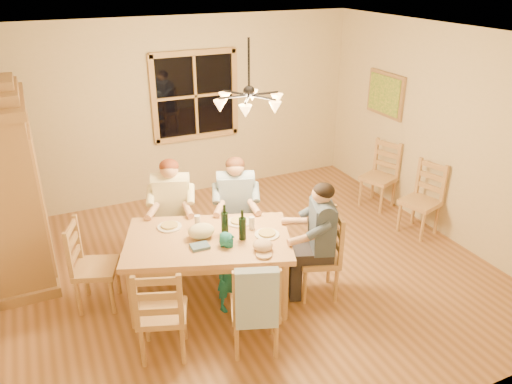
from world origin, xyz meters
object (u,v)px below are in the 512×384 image
chair_spare_front (419,212)px  chair_spare_back (377,187)px  chair_far_left (175,239)px  chair_end_right (318,269)px  adult_slate_man (320,226)px  dining_table (208,246)px  wine_bottle_b (242,225)px  child (229,272)px  chair_far_right (237,236)px  chair_near_left (164,326)px  chair_near_right (255,321)px  wine_bottle_a (225,219)px  chandelier (249,100)px  adult_woman (171,199)px  armoire (11,191)px  chair_end_left (98,280)px  adult_plaid_man (236,197)px

chair_spare_front → chair_spare_back: size_ratio=1.00×
chair_far_left → chair_spare_back: 3.20m
chair_end_right → adult_slate_man: adult_slate_man is taller
dining_table → wine_bottle_b: (0.32, -0.17, 0.27)m
chair_spare_front → child: bearing=82.9°
chair_far_right → chair_spare_back: same height
chair_near_left → chair_spare_front: 3.82m
chair_near_right → chair_spare_back: same height
child → wine_bottle_a: bearing=57.2°
chandelier → adult_woman: chandelier is taller
chair_near_left → adult_slate_man: size_ratio=1.13×
adult_woman → wine_bottle_b: (0.45, -1.07, 0.08)m
chair_near_left → chair_end_right: bearing=26.6°
chandelier → chair_near_right: 2.20m
armoire → chair_near_right: (1.94, -2.29, -0.75)m
chair_near_left → chair_near_right: same height
armoire → chair_end_right: bearing=-31.4°
chair_spare_front → chair_spare_back: bearing=-16.1°
chair_far_left → adult_slate_man: (1.24, -1.29, 0.54)m
chair_far_left → chair_far_right: bearing=-180.0°
chair_end_left → chair_end_right: size_ratio=1.00×
chair_far_left → armoire: bearing=3.2°
adult_plaid_man → wine_bottle_a: bearing=78.3°
wine_bottle_b → wine_bottle_a: bearing=123.9°
chair_far_left → chair_end_left: bearing=46.7°
chair_far_left → chair_near_left: bearing=90.0°
adult_slate_man → wine_bottle_b: (-0.79, 0.23, 0.08)m
chair_end_right → child: (-0.98, 0.16, 0.15)m
child → chair_end_left: bearing=133.8°
adult_plaid_man → adult_woman: bearing=0.0°
chair_end_right → wine_bottle_a: size_ratio=3.00×
chair_near_left → adult_plaid_man: adult_plaid_man is taller
chandelier → wine_bottle_b: chandelier is taller
adult_slate_man → adult_plaid_man: bearing=46.6°
adult_woman → wine_bottle_a: bearing=130.1°
chair_near_left → chair_spare_back: same height
chair_end_left → wine_bottle_b: size_ratio=3.00×
armoire → chair_spare_front: (4.87, -1.16, -0.75)m
chair_near_left → chair_end_left: 1.10m
armoire → dining_table: armoire is taller
chair_end_left → chair_end_right: same height
child → armoire: bearing=120.8°
armoire → child: 2.61m
child → dining_table: bearing=100.6°
chair_near_left → child: bearing=44.5°
chair_near_right → adult_slate_man: bearing=46.7°
chandelier → wine_bottle_b: size_ratio=2.33×
dining_table → chair_spare_front: bearing=4.2°
chandelier → adult_woman: size_ratio=0.88×
chair_near_right → chair_spare_front: size_ratio=1.00×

